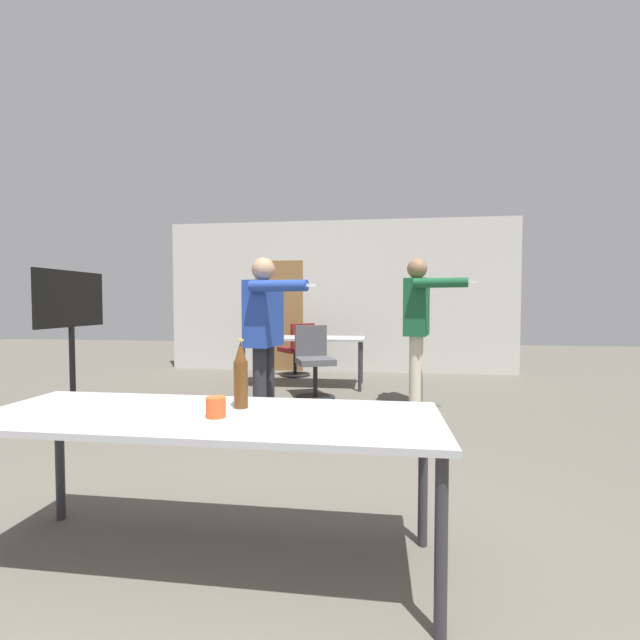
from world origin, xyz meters
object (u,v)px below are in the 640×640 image
at_px(office_chair_far_right, 314,364).
at_px(drink_cup, 216,407).
at_px(person_left_plaid, 418,318).
at_px(person_far_watching, 265,326).
at_px(office_chair_mid_tucked, 297,352).
at_px(beer_bottle, 241,376).
at_px(tv_screen, 71,327).

xyz_separation_m(office_chair_far_right, drink_cup, (0.09, -3.74, 0.33)).
bearing_deg(office_chair_far_right, drink_cup, 69.85).
xyz_separation_m(person_left_plaid, drink_cup, (-1.23, -3.42, -0.30)).
distance_m(person_far_watching, office_chair_far_right, 1.59).
bearing_deg(person_far_watching, office_chair_far_right, -180.00).
bearing_deg(person_far_watching, office_chair_mid_tucked, -164.38).
height_order(person_left_plaid, person_far_watching, person_left_plaid).
xyz_separation_m(person_left_plaid, office_chair_mid_tucked, (-1.85, 1.92, -0.66)).
relative_size(office_chair_far_right, beer_bottle, 2.78).
bearing_deg(office_chair_far_right, person_left_plaid, 144.74).
bearing_deg(office_chair_mid_tucked, drink_cup, -124.28).
xyz_separation_m(beer_bottle, drink_cup, (-0.06, -0.19, -0.12)).
height_order(office_chair_mid_tucked, beer_bottle, beer_bottle).
bearing_deg(drink_cup, office_chair_far_right, 91.39).
height_order(tv_screen, person_left_plaid, person_left_plaid).
xyz_separation_m(person_left_plaid, office_chair_far_right, (-1.32, 0.32, -0.63)).
relative_size(person_left_plaid, office_chair_mid_tucked, 1.96).
distance_m(beer_bottle, drink_cup, 0.23).
relative_size(person_far_watching, beer_bottle, 4.99).
distance_m(tv_screen, person_left_plaid, 3.96).
bearing_deg(person_left_plaid, beer_bottle, -6.92).
distance_m(tv_screen, person_far_watching, 2.23).
height_order(office_chair_far_right, office_chair_mid_tucked, office_chair_far_right).
distance_m(person_left_plaid, drink_cup, 3.65).
distance_m(tv_screen, drink_cup, 3.57).
bearing_deg(office_chair_mid_tucked, tv_screen, -165.15).
relative_size(person_left_plaid, office_chair_far_right, 1.88).
bearing_deg(drink_cup, beer_bottle, 72.54).
height_order(person_far_watching, drink_cup, person_far_watching).
relative_size(person_far_watching, office_chair_mid_tucked, 1.87).
distance_m(office_chair_far_right, drink_cup, 3.76).
distance_m(tv_screen, office_chair_mid_tucked, 3.57).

